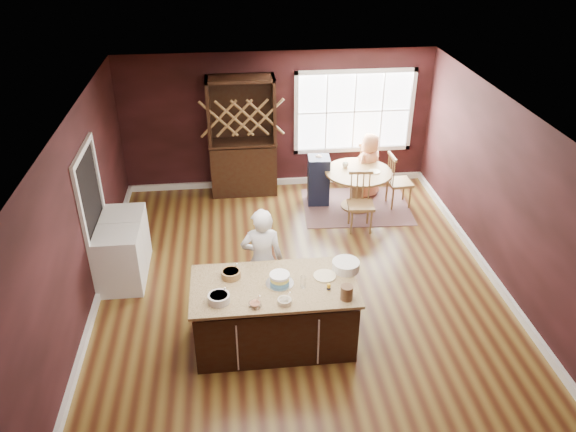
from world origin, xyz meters
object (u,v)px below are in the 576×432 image
at_px(chair_east, 400,180).
at_px(toddler, 315,162).
at_px(chair_north, 363,163).
at_px(dining_table, 358,182).
at_px(seated_woman, 369,165).
at_px(kitchen_island, 274,315).
at_px(chair_south, 361,203).
at_px(baker, 262,260).
at_px(washer, 120,261).
at_px(layer_cake, 280,279).
at_px(high_chair, 318,179).
at_px(dryer, 126,238).
at_px(hutch, 242,137).

xyz_separation_m(chair_east, toddler, (-1.55, 0.36, 0.28)).
relative_size(chair_north, toddler, 4.00).
bearing_deg(toddler, chair_east, -13.04).
bearing_deg(dining_table, toddler, 154.98).
bearing_deg(seated_woman, chair_north, -121.81).
xyz_separation_m(kitchen_island, dining_table, (1.87, 3.52, 0.10)).
relative_size(kitchen_island, chair_south, 1.97).
height_order(baker, seated_woman, baker).
relative_size(kitchen_island, washer, 2.25).
distance_m(layer_cake, chair_east, 4.37).
xyz_separation_m(baker, layer_cake, (0.17, -0.72, 0.19)).
height_order(high_chair, dryer, high_chair).
distance_m(kitchen_island, dining_table, 3.98).
bearing_deg(baker, seated_woman, -121.58).
bearing_deg(chair_north, baker, 45.49).
xyz_separation_m(kitchen_island, baker, (-0.10, 0.74, 0.36)).
bearing_deg(chair_north, hutch, -13.18).
bearing_deg(chair_south, chair_east, 45.14).
height_order(kitchen_island, seated_woman, seated_woman).
height_order(chair_north, dryer, chair_north).
xyz_separation_m(chair_south, high_chair, (-0.58, 1.07, -0.04)).
xyz_separation_m(seated_woman, hutch, (-2.40, 0.40, 0.52)).
bearing_deg(washer, seated_woman, 30.29).
xyz_separation_m(dining_table, high_chair, (-0.70, 0.26, -0.04)).
height_order(layer_cake, high_chair, layer_cake).
relative_size(kitchen_island, toddler, 8.01).
height_order(chair_east, seated_woman, seated_woman).
distance_m(baker, toddler, 3.36).
height_order(kitchen_island, baker, baker).
xyz_separation_m(dining_table, layer_cake, (-1.79, -3.50, 0.46)).
bearing_deg(seated_woman, dining_table, 19.43).
bearing_deg(kitchen_island, washer, 146.28).
distance_m(layer_cake, high_chair, 3.95).
bearing_deg(chair_east, baker, 131.73).
relative_size(layer_cake, toddler, 1.37).
relative_size(chair_south, toddler, 4.06).
height_order(chair_south, hutch, hutch).
relative_size(chair_south, dryer, 1.15).
xyz_separation_m(dining_table, chair_east, (0.80, -0.01, -0.00)).
xyz_separation_m(kitchen_island, chair_north, (2.16, 4.36, 0.08)).
bearing_deg(dryer, kitchen_island, -43.94).
xyz_separation_m(chair_east, seated_woman, (-0.48, 0.47, 0.11)).
relative_size(kitchen_island, dining_table, 1.68).
relative_size(seated_woman, dryer, 1.38).
height_order(seated_woman, high_chair, seated_woman).
xyz_separation_m(seated_woman, high_chair, (-1.01, -0.20, -0.15)).
bearing_deg(chair_east, dryer, 103.08).
bearing_deg(chair_south, toddler, 122.81).
distance_m(seated_woman, hutch, 2.49).
distance_m(dining_table, washer, 4.53).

